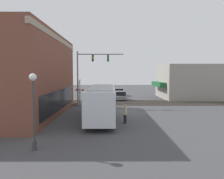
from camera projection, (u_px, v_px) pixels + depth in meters
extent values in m
plane|color=#424244|center=(127.00, 112.00, 26.13)|extent=(120.00, 120.00, 0.00)
cube|color=brown|center=(9.00, 75.00, 23.84)|extent=(17.04, 11.13, 8.85)
cube|color=gray|center=(58.00, 39.00, 23.58)|extent=(17.24, 0.36, 0.50)
cube|color=black|center=(60.00, 100.00, 24.08)|extent=(14.31, 0.12, 2.20)
cube|color=gray|center=(186.00, 82.00, 40.24)|extent=(10.58, 9.04, 6.12)
cube|color=#19592D|center=(159.00, 84.00, 40.24)|extent=(7.41, 1.20, 0.80)
cube|color=silver|center=(102.00, 102.00, 21.65)|extent=(10.69, 2.55, 2.74)
cube|color=black|center=(102.00, 97.00, 21.62)|extent=(10.48, 2.59, 1.15)
cube|color=gold|center=(102.00, 114.00, 21.74)|extent=(10.48, 2.58, 0.24)
cube|color=#A5A8AA|center=(102.00, 87.00, 21.55)|extent=(9.09, 2.17, 0.12)
cylinder|color=black|center=(103.00, 109.00, 24.89)|extent=(1.00, 2.57, 1.00)
cylinder|color=black|center=(100.00, 122.00, 18.21)|extent=(1.00, 2.57, 1.00)
cylinder|color=gray|center=(78.00, 79.00, 30.16)|extent=(0.20, 0.20, 7.62)
cylinder|color=gray|center=(100.00, 54.00, 29.93)|extent=(0.16, 6.31, 0.16)
cube|color=#284723|center=(93.00, 58.00, 29.96)|extent=(0.30, 0.27, 0.90)
sphere|color=yellow|center=(93.00, 58.00, 29.80)|extent=(0.20, 0.20, 0.20)
cube|color=#284723|center=(108.00, 58.00, 29.98)|extent=(0.30, 0.27, 0.90)
sphere|color=green|center=(108.00, 58.00, 29.81)|extent=(0.20, 0.20, 0.20)
cylinder|color=gray|center=(80.00, 94.00, 30.15)|extent=(0.14, 0.14, 3.60)
cube|color=white|center=(80.00, 84.00, 30.06)|extent=(1.41, 0.06, 1.41)
cube|color=white|center=(80.00, 84.00, 30.06)|extent=(1.41, 0.06, 1.41)
cylinder|color=#38383A|center=(80.00, 90.00, 30.12)|extent=(0.08, 0.90, 0.08)
sphere|color=red|center=(83.00, 90.00, 30.07)|extent=(0.28, 0.28, 0.28)
sphere|color=red|center=(76.00, 90.00, 30.06)|extent=(0.28, 0.28, 0.28)
cylinder|color=#38383A|center=(35.00, 146.00, 13.08)|extent=(0.28, 0.28, 0.50)
cylinder|color=#38383A|center=(34.00, 116.00, 12.94)|extent=(0.12, 0.12, 4.16)
sphere|color=white|center=(33.00, 77.00, 12.77)|extent=(0.44, 0.44, 0.44)
cube|color=#332D28|center=(124.00, 104.00, 32.11)|extent=(2.60, 60.00, 0.03)
cube|color=#6B6056|center=(124.00, 105.00, 31.39)|extent=(0.07, 60.00, 0.15)
cube|color=#6B6056|center=(123.00, 103.00, 32.82)|extent=(0.07, 60.00, 0.15)
cube|color=#332D28|center=(122.00, 102.00, 35.30)|extent=(2.60, 60.00, 0.03)
cube|color=#6B6056|center=(123.00, 102.00, 34.58)|extent=(0.07, 60.00, 0.15)
cube|color=#6B6056|center=(122.00, 101.00, 36.01)|extent=(0.07, 60.00, 0.15)
cube|color=slate|center=(121.00, 97.00, 37.48)|extent=(4.48, 1.80, 0.60)
cube|color=black|center=(121.00, 93.00, 37.21)|extent=(2.46, 1.62, 0.70)
cylinder|color=black|center=(120.00, 97.00, 38.88)|extent=(0.64, 1.82, 0.64)
cylinder|color=black|center=(121.00, 99.00, 36.11)|extent=(0.64, 1.82, 0.64)
cube|color=black|center=(119.00, 93.00, 44.91)|extent=(4.37, 1.80, 0.58)
cube|color=black|center=(119.00, 90.00, 44.65)|extent=(2.41, 1.62, 0.68)
cylinder|color=black|center=(119.00, 93.00, 46.28)|extent=(0.64, 1.82, 0.64)
cylinder|color=black|center=(119.00, 95.00, 43.58)|extent=(0.64, 1.82, 0.64)
cylinder|color=black|center=(125.00, 119.00, 20.07)|extent=(0.28, 0.28, 0.81)
cylinder|color=#B2A58C|center=(125.00, 111.00, 20.02)|extent=(0.34, 0.34, 0.68)
sphere|color=tan|center=(125.00, 106.00, 19.98)|extent=(0.22, 0.22, 0.22)
cylinder|color=#473828|center=(91.00, 103.00, 31.20)|extent=(0.28, 0.28, 0.82)
cylinder|color=maroon|center=(91.00, 97.00, 31.14)|extent=(0.34, 0.34, 0.68)
sphere|color=tan|center=(91.00, 94.00, 31.11)|extent=(0.22, 0.22, 0.22)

